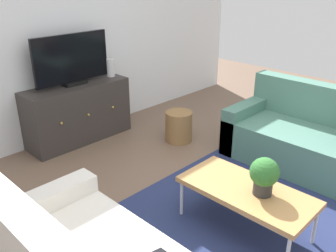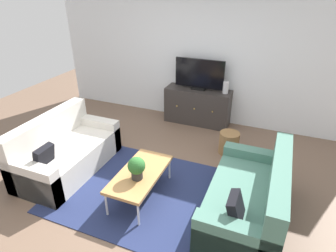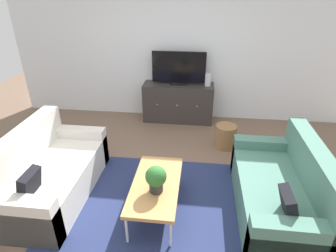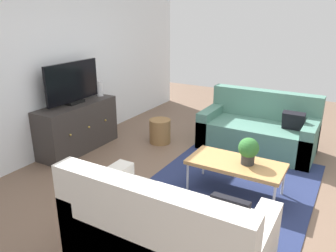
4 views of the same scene
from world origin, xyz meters
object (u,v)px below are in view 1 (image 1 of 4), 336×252
Objects in this scene: tv_console at (78,113)px; wicker_basket at (179,126)px; couch_right_side at (309,140)px; coffee_table at (246,192)px; flat_screen_tv at (72,60)px; potted_plant at (264,175)px; glass_vase at (110,68)px.

wicker_basket is at bearing -47.45° from tv_console.
couch_right_side is 1.55m from wicker_basket.
couch_right_side is 1.26× the size of tv_console.
wicker_basket is (0.86, -0.94, -0.17)m from tv_console.
tv_console is 1.28m from wicker_basket.
flat_screen_tv is at bearing 89.09° from coffee_table.
potted_plant is at bearing -78.58° from coffee_table.
potted_plant is at bearing -101.94° from glass_vase.
tv_console is (0.02, 2.63, -0.20)m from potted_plant.
glass_vase is (-0.89, 2.37, 0.56)m from couch_right_side.
coffee_table is 0.24m from potted_plant.
potted_plant is 2.70m from glass_vase.
potted_plant is (-1.44, -0.26, 0.28)m from couch_right_side.
coffee_table is (-1.47, -0.13, 0.08)m from couch_right_side.
glass_vase is (0.54, -0.02, -0.19)m from flat_screen_tv.
couch_right_side is 1.54× the size of coffee_table.
coffee_table is at bearing -90.91° from tv_console.
glass_vase reaches higher than couch_right_side.
potted_plant is 1.34× the size of glass_vase.
flat_screen_tv reaches higher than wicker_basket.
glass_vase is (0.56, 2.63, 0.28)m from potted_plant.
flat_screen_tv is (0.04, 2.53, 0.67)m from coffee_table.
potted_plant is 2.64m from tv_console.
coffee_table is 3.48× the size of potted_plant.
coffee_table is 2.51m from tv_console.
glass_vase is at bearing 108.73° from wicker_basket.
wicker_basket is (0.87, 1.69, -0.37)m from potted_plant.
flat_screen_tv is (0.02, 2.65, 0.47)m from potted_plant.
potted_plant reaches higher than coffee_table.
tv_console is 3.42× the size of wicker_basket.
flat_screen_tv reaches higher than tv_console.
couch_right_side is 1.69× the size of flat_screen_tv.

